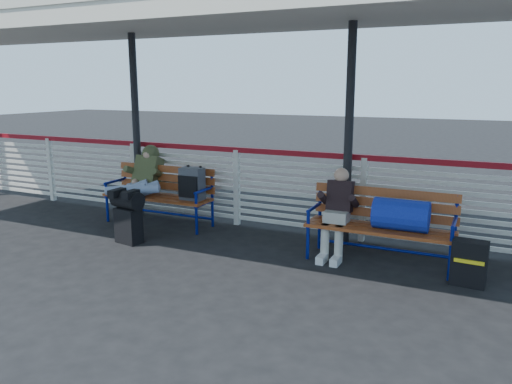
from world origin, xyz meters
The scene contains 9 objects.
ground centered at (0.00, 0.00, 0.00)m, with size 60.00×60.00×0.00m, color black.
fence centered at (0.00, 1.90, 0.66)m, with size 12.08×0.08×1.24m.
canopy centered at (0.00, 0.87, 3.04)m, with size 12.60×3.60×3.16m.
luggage_stack centered at (-0.94, 0.41, 0.41)m, with size 0.49×0.33×0.75m.
bench_left centered at (-0.91, 1.44, 0.61)m, with size 1.80×0.56×0.96m.
bench_right centered at (2.56, 1.10, 0.61)m, with size 1.80×0.56×0.92m.
traveler_man centered at (-1.29, 1.10, 0.68)m, with size 0.94×1.64×0.77m.
companion_person centered at (1.86, 1.10, 0.60)m, with size 0.32×0.66×1.15m.
suitcase_side centered at (3.46, 0.80, 0.26)m, with size 0.38×0.25×0.51m.
Camera 1 is at (3.56, -4.92, 2.18)m, focal length 35.00 mm.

